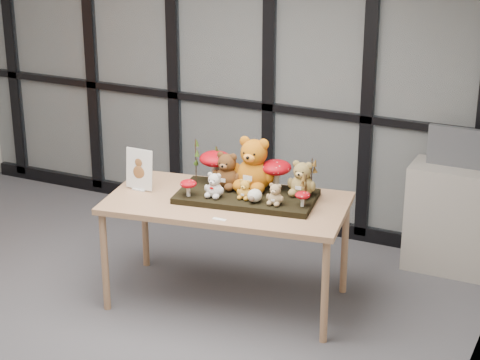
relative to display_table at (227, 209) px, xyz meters
The scene contains 25 objects.
floor 1.48m from the display_table, 125.49° to the right, with size 5.00×5.00×0.00m, color #58585D.
room_shell 1.62m from the display_table, 125.49° to the right, with size 5.00×5.00×5.00m.
glass_partition 1.75m from the display_table, 117.95° to the left, with size 4.90×0.06×2.78m.
display_table is the anchor object (origin of this frame).
diorama_tray 0.16m from the display_table, 35.21° to the left, with size 0.95×0.48×0.04m, color black.
bear_pooh_yellow 0.39m from the display_table, 58.35° to the left, with size 0.32×0.29×0.41m, color #B8630F, non-canonical shape.
bear_brown_medium 0.29m from the display_table, 114.98° to the left, with size 0.22×0.20×0.29m, color #4F2E14, non-canonical shape.
bear_tan_back 0.57m from the display_table, 25.81° to the left, with size 0.21×0.19×0.27m, color olive, non-canonical shape.
bear_small_yellow 0.23m from the display_table, ahead, with size 0.12×0.11×0.15m, color gold, non-canonical shape.
bear_white_bow 0.22m from the display_table, 134.88° to the right, with size 0.15×0.13×0.19m, color silver, non-canonical shape.
bear_beige_small 0.41m from the display_table, ahead, with size 0.13×0.11×0.16m, color #A3865B, non-canonical shape.
plush_cream_hedgehog 0.28m from the display_table, ahead, with size 0.08×0.07×0.10m, color silver, non-canonical shape.
mushroom_back_left 0.35m from the display_table, 133.68° to the left, with size 0.23×0.23×0.25m, color #96040D, non-canonical shape.
mushroom_back_right 0.42m from the display_table, 40.89° to the left, with size 0.21×0.21×0.24m, color #96040D, non-canonical shape.
mushroom_front_left 0.31m from the display_table, 150.78° to the right, with size 0.12×0.12×0.13m, color #96040D, non-canonical shape.
mushroom_front_right 0.57m from the display_table, ahead, with size 0.10×0.10×0.11m, color #96040D, non-canonical shape.
sprig_green_far_left 0.43m from the display_table, 155.77° to the left, with size 0.05×0.05×0.32m, color #1B320B, non-canonical shape.
sprig_green_mid_left 0.37m from the display_table, 130.42° to the left, with size 0.05×0.05×0.26m, color #1B320B, non-canonical shape.
sprig_dry_far_right 0.63m from the display_table, 25.15° to the left, with size 0.05×0.05×0.27m, color brown, non-canonical shape.
sprig_dry_mid_right 0.58m from the display_table, 12.97° to the left, with size 0.05×0.05×0.19m, color brown, non-canonical shape.
sprig_green_centre 0.32m from the display_table, 81.80° to the left, with size 0.05×0.05×0.18m, color #1B320B, non-canonical shape.
sign_holder 0.69m from the display_table, behind, with size 0.21×0.06×0.30m.
label_card 0.34m from the display_table, 72.48° to the right, with size 0.09×0.03×0.00m, color white.
cabinet 1.79m from the display_table, 42.41° to the left, with size 0.63×0.36×0.83m, color gray.
monitor 1.80m from the display_table, 42.85° to the left, with size 0.43×0.04×0.30m.
Camera 1 is at (3.20, -3.94, 3.03)m, focal length 65.00 mm.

